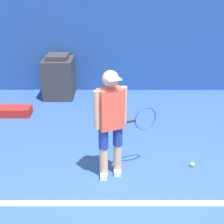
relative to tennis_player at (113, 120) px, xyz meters
name	(u,v)px	position (x,y,z in m)	size (l,w,h in m)	color
ground_plane	(128,223)	(0.18, -1.02, -0.88)	(24.00, 24.00, 0.00)	#2D5193
back_wall	(121,43)	(0.18, 3.82, 0.33)	(24.00, 0.10, 2.42)	#234C99
court_baseline	(127,203)	(0.18, -0.66, -0.87)	(21.60, 0.10, 0.01)	white
tennis_player	(113,120)	(0.00, 0.00, 0.00)	(0.90, 0.50, 1.59)	tan
tennis_ball	(194,165)	(1.25, 0.20, -0.85)	(0.07, 0.07, 0.07)	#D1E533
covered_chair	(60,77)	(-1.27, 3.31, -0.39)	(0.70, 0.81, 1.03)	#333338
equipment_bag	(14,111)	(-2.11, 2.16, -0.79)	(0.80, 0.36, 0.18)	#B2231E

